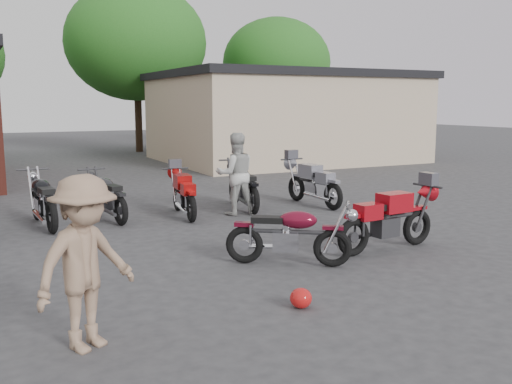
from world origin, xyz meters
name	(u,v)px	position (x,y,z in m)	size (l,w,h in m)	color
ground	(285,281)	(0.00, 0.00, 0.00)	(90.00, 90.00, 0.00)	#303033
stucco_building	(283,120)	(8.50, 15.00, 1.75)	(10.00, 8.00, 3.50)	tan
tree_2	(137,64)	(4.00, 22.00, 4.40)	(7.04, 7.04, 8.80)	#1B5A18
tree_3	(276,79)	(12.00, 22.00, 3.80)	(6.08, 6.08, 7.60)	#1B5A18
vintage_motorcycle	(291,231)	(0.47, 0.65, 0.55)	(1.89, 0.62, 1.09)	#5C0B1D
sportbike	(389,216)	(2.42, 0.69, 0.59)	(2.03, 0.67, 1.18)	#AE0E19
helmet	(301,298)	(-0.36, -1.02, 0.13)	(0.27, 0.27, 0.25)	red
person_light	(236,174)	(1.42, 4.71, 0.92)	(0.89, 0.70, 1.84)	#B3B5B0
person_tan	(85,263)	(-2.91, -1.02, 0.90)	(1.16, 0.67, 1.80)	#97775D
row_bike_2	(43,197)	(-2.59, 5.36, 0.61)	(2.10, 0.69, 1.22)	black
row_bike_3	(107,193)	(-1.28, 5.47, 0.57)	(1.97, 0.65, 1.14)	black
row_bike_4	(184,192)	(0.32, 5.06, 0.55)	(1.90, 0.63, 1.10)	#A60E0D
row_bike_5	(243,183)	(1.89, 5.32, 0.61)	(2.09, 0.69, 1.21)	black
row_bike_6	(313,181)	(3.62, 4.94, 0.60)	(2.06, 0.68, 1.20)	gray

